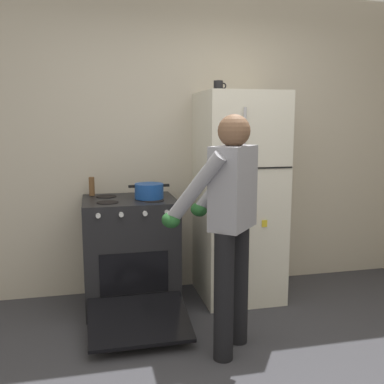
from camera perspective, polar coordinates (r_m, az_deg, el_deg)
kitchen_wall_back at (r=4.06m, az=-0.71°, el=6.30°), size 6.00×0.10×2.70m
refrigerator at (r=3.85m, az=6.10°, el=-0.64°), size 0.68×0.72×1.80m
stove_range at (r=3.74m, az=-8.03°, el=-8.02°), size 0.76×1.22×0.93m
person_cook at (r=2.88m, az=4.75°, el=-2.87°), size 0.65×0.68×1.60m
red_pot at (r=3.61m, az=-5.64°, el=0.14°), size 0.34×0.24×0.12m
coffee_mug at (r=3.80m, az=3.49°, el=13.63°), size 0.11×0.08×0.10m
pepper_mill at (r=3.82m, az=-12.98°, el=0.72°), size 0.05×0.05×0.16m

